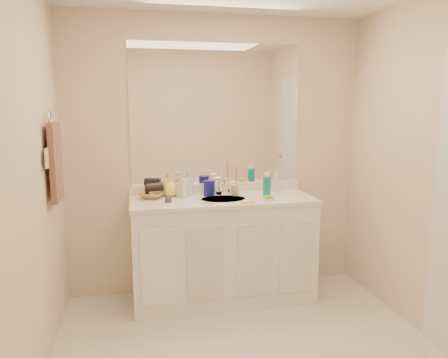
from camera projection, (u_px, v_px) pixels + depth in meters
The scene contains 27 objects.
wall_back at pixel (216, 156), 3.83m from camera, with size 2.60×0.02×2.40m, color beige.
wall_front at pixel (379, 254), 1.32m from camera, with size 2.60×0.02×2.40m, color beige.
wall_left at pixel (22, 190), 2.31m from camera, with size 0.02×2.60×2.40m, color beige.
vanity_cabinet at pixel (223, 251), 3.69m from camera, with size 1.50×0.55×0.85m, color white.
countertop at pixel (223, 200), 3.62m from camera, with size 1.52×0.57×0.03m, color white.
backsplash at pixel (217, 188), 3.86m from camera, with size 1.52×0.03×0.08m, color white.
sink_basin at pixel (223, 200), 3.60m from camera, with size 0.37×0.37×0.02m, color silver.
faucet at pixel (219, 188), 3.76m from camera, with size 0.02×0.02×0.11m, color silver.
mirror at pixel (216, 115), 3.76m from camera, with size 1.48×0.01×1.20m, color white.
blue_mug at pixel (209, 188), 3.72m from camera, with size 0.09×0.09×0.13m, color navy.
tan_cup at pixel (235, 190), 3.73m from camera, with size 0.07×0.07×0.09m, color beige.
toothbrush at pixel (236, 178), 3.71m from camera, with size 0.01×0.01×0.21m, color #E43C85.
mouthwash_bottle at pixel (267, 187), 3.70m from camera, with size 0.07×0.07×0.16m, color #0B8675.
clear_pump_bottle at pixel (276, 183), 3.86m from camera, with size 0.06×0.06×0.15m, color silver.
soap_dish at pixel (268, 199), 3.54m from camera, with size 0.10×0.08×0.01m, color white.
green_soap at pixel (268, 197), 3.54m from camera, with size 0.06×0.05×0.02m, color #86C02E.
orange_comb at pixel (248, 203), 3.44m from camera, with size 0.11×0.02×0.00m, color #FB581A.
dark_jar at pixel (168, 200), 3.47m from camera, with size 0.05×0.05×0.04m, color #35363C.
extra_white_bottle at pixel (184, 189), 3.60m from camera, with size 0.05×0.05×0.16m, color white.
soap_bottle_white at pixel (189, 184), 3.75m from camera, with size 0.07×0.07×0.19m, color silver.
soap_bottle_cream at pixel (180, 187), 3.68m from camera, with size 0.07×0.08×0.17m, color beige.
soap_bottle_yellow at pixel (170, 186), 3.69m from camera, with size 0.14×0.14×0.17m, color #F6F35F.
wicker_basket at pixel (152, 195), 3.63m from camera, with size 0.20×0.20×0.05m, color #B57B49.
hair_dryer at pixel (154, 187), 3.62m from camera, with size 0.07×0.07×0.14m, color black.
towel_ring at pixel (50, 119), 3.00m from camera, with size 0.11×0.11×0.01m, color silver.
hand_towel at pixel (56, 162), 3.06m from camera, with size 0.04×0.32×0.55m, color brown.
switch_plate at pixel (47, 158), 2.85m from camera, with size 0.01×0.09×0.13m, color silver.
Camera 1 is at (-0.72, -2.44, 1.65)m, focal length 35.00 mm.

